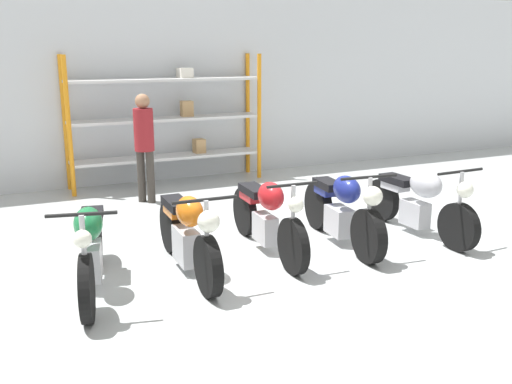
{
  "coord_description": "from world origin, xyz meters",
  "views": [
    {
      "loc": [
        -2.94,
        -6.04,
        2.49
      ],
      "look_at": [
        0.0,
        0.4,
        0.7
      ],
      "focal_mm": 40.0,
      "sensor_mm": 36.0,
      "label": 1
    }
  ],
  "objects_px": {
    "motorcycle_blue": "(342,209)",
    "motorcycle_silver": "(419,200)",
    "motorcycle_red": "(267,215)",
    "motorcycle_green": "(91,246)",
    "motorcycle_orange": "(188,233)",
    "person_browsing": "(144,139)",
    "shelving_rack": "(169,118)"
  },
  "relations": [
    {
      "from": "motorcycle_green",
      "to": "motorcycle_red",
      "type": "relative_size",
      "value": 0.99
    },
    {
      "from": "motorcycle_silver",
      "to": "person_browsing",
      "type": "height_order",
      "value": "person_browsing"
    },
    {
      "from": "motorcycle_red",
      "to": "motorcycle_silver",
      "type": "height_order",
      "value": "motorcycle_red"
    },
    {
      "from": "motorcycle_blue",
      "to": "motorcycle_silver",
      "type": "relative_size",
      "value": 0.98
    },
    {
      "from": "motorcycle_orange",
      "to": "shelving_rack",
      "type": "bearing_deg",
      "value": 167.33
    },
    {
      "from": "motorcycle_orange",
      "to": "person_browsing",
      "type": "height_order",
      "value": "person_browsing"
    },
    {
      "from": "motorcycle_orange",
      "to": "motorcycle_red",
      "type": "distance_m",
      "value": 1.12
    },
    {
      "from": "motorcycle_red",
      "to": "motorcycle_green",
      "type": "bearing_deg",
      "value": -80.6
    },
    {
      "from": "motorcycle_green",
      "to": "person_browsing",
      "type": "distance_m",
      "value": 3.6
    },
    {
      "from": "motorcycle_green",
      "to": "motorcycle_orange",
      "type": "height_order",
      "value": "motorcycle_green"
    },
    {
      "from": "motorcycle_orange",
      "to": "motorcycle_red",
      "type": "xyz_separation_m",
      "value": [
        1.1,
        0.22,
        0.01
      ]
    },
    {
      "from": "shelving_rack",
      "to": "motorcycle_silver",
      "type": "xyz_separation_m",
      "value": [
        2.21,
        -4.41,
        -0.75
      ]
    },
    {
      "from": "shelving_rack",
      "to": "motorcycle_silver",
      "type": "relative_size",
      "value": 1.71
    },
    {
      "from": "motorcycle_blue",
      "to": "person_browsing",
      "type": "height_order",
      "value": "person_browsing"
    },
    {
      "from": "motorcycle_silver",
      "to": "person_browsing",
      "type": "bearing_deg",
      "value": -139.28
    },
    {
      "from": "motorcycle_red",
      "to": "motorcycle_blue",
      "type": "bearing_deg",
      "value": 83.93
    },
    {
      "from": "motorcycle_silver",
      "to": "motorcycle_green",
      "type": "bearing_deg",
      "value": -91.3
    },
    {
      "from": "motorcycle_green",
      "to": "motorcycle_orange",
      "type": "xyz_separation_m",
      "value": [
        1.07,
        0.05,
        -0.01
      ]
    },
    {
      "from": "motorcycle_blue",
      "to": "motorcycle_silver",
      "type": "height_order",
      "value": "motorcycle_blue"
    },
    {
      "from": "motorcycle_orange",
      "to": "motorcycle_blue",
      "type": "xyz_separation_m",
      "value": [
        2.11,
        0.07,
        0.01
      ]
    },
    {
      "from": "motorcycle_orange",
      "to": "person_browsing",
      "type": "xyz_separation_m",
      "value": [
        0.32,
        3.22,
        0.59
      ]
    },
    {
      "from": "motorcycle_green",
      "to": "person_browsing",
      "type": "relative_size",
      "value": 1.2
    },
    {
      "from": "motorcycle_red",
      "to": "shelving_rack",
      "type": "bearing_deg",
      "value": -177.43
    },
    {
      "from": "motorcycle_green",
      "to": "motorcycle_blue",
      "type": "bearing_deg",
      "value": 104.5
    },
    {
      "from": "motorcycle_orange",
      "to": "motorcycle_red",
      "type": "height_order",
      "value": "motorcycle_red"
    },
    {
      "from": "shelving_rack",
      "to": "motorcycle_green",
      "type": "height_order",
      "value": "shelving_rack"
    },
    {
      "from": "motorcycle_green",
      "to": "motorcycle_silver",
      "type": "relative_size",
      "value": 1.01
    },
    {
      "from": "motorcycle_red",
      "to": "motorcycle_blue",
      "type": "xyz_separation_m",
      "value": [
        1.01,
        -0.15,
        -0.01
      ]
    },
    {
      "from": "motorcycle_red",
      "to": "motorcycle_silver",
      "type": "distance_m",
      "value": 2.2
    },
    {
      "from": "motorcycle_red",
      "to": "motorcycle_silver",
      "type": "relative_size",
      "value": 1.02
    },
    {
      "from": "motorcycle_silver",
      "to": "motorcycle_orange",
      "type": "bearing_deg",
      "value": -91.94
    },
    {
      "from": "shelving_rack",
      "to": "motorcycle_orange",
      "type": "height_order",
      "value": "shelving_rack"
    }
  ]
}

